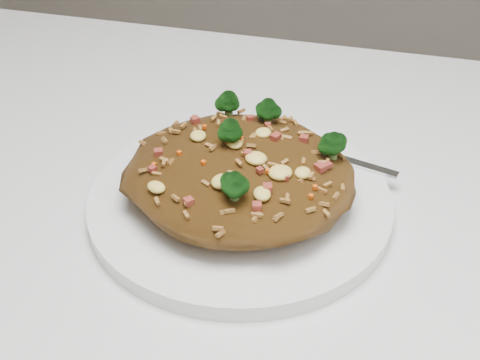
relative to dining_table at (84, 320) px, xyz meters
name	(u,v)px	position (x,y,z in m)	size (l,w,h in m)	color
dining_table	(84,320)	(0.00, 0.00, 0.00)	(1.20, 0.80, 0.75)	silver
plate	(240,202)	(0.12, 0.07, 0.10)	(0.25, 0.25, 0.01)	white
fried_rice	(241,166)	(0.12, 0.07, 0.13)	(0.18, 0.17, 0.07)	brown
fork	(318,152)	(0.17, 0.15, 0.11)	(0.16, 0.06, 0.00)	silver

